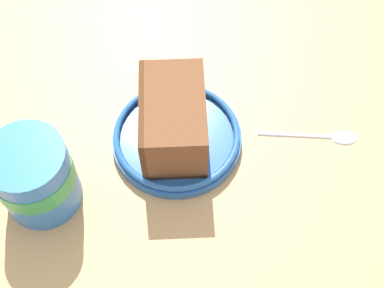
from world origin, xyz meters
TOP-DOWN VIEW (x-y plane):
  - ground_plane at (0.00, 0.00)cm, footprint 114.02×114.02cm
  - small_plate at (-2.59, -1.03)cm, footprint 14.80×14.80cm
  - cake_slice at (-2.75, -1.25)cm, footprint 12.95×12.12cm
  - tea_mug at (-6.24, -16.30)cm, footprint 10.08×8.12cm
  - teaspoon at (8.10, 12.92)cm, footprint 8.67×9.28cm

SIDE VIEW (x-z plane):
  - ground_plane at x=0.00cm, z-range -2.51..0.00cm
  - teaspoon at x=8.10cm, z-range -0.05..0.75cm
  - small_plate at x=-2.59cm, z-range -0.01..1.85cm
  - cake_slice at x=-2.75cm, z-range 1.16..8.05cm
  - tea_mug at x=-6.24cm, z-range 0.23..9.30cm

